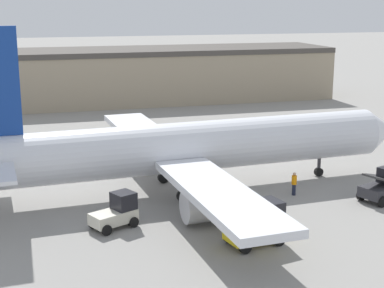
{
  "coord_description": "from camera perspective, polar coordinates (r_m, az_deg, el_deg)",
  "views": [
    {
      "loc": [
        -11.52,
        -40.77,
        13.91
      ],
      "look_at": [
        0.0,
        0.0,
        3.58
      ],
      "focal_mm": 55.0,
      "sensor_mm": 36.0,
      "label": 1
    }
  ],
  "objects": [
    {
      "name": "pushback_tug",
      "position": [
        37.54,
        -7.31,
        -6.57
      ],
      "size": [
        3.24,
        2.74,
        2.17
      ],
      "rotation": [
        0.0,
        0.0,
        0.44
      ],
      "color": "beige",
      "rests_on": "ground_plane"
    },
    {
      "name": "terminal_building",
      "position": [
        82.61,
        -16.75,
        6.04
      ],
      "size": [
        88.29,
        12.33,
        7.44
      ],
      "color": "gray",
      "rests_on": "ground_plane"
    },
    {
      "name": "baggage_tug",
      "position": [
        34.96,
        6.5,
        -7.8
      ],
      "size": [
        3.63,
        2.61,
        2.55
      ],
      "rotation": [
        0.0,
        0.0,
        0.21
      ],
      "color": "yellow",
      "rests_on": "ground_plane"
    },
    {
      "name": "ground_crew_worker",
      "position": [
        43.83,
        9.87,
        -3.75
      ],
      "size": [
        0.38,
        0.38,
        1.73
      ],
      "rotation": [
        0.0,
        0.0,
        1.06
      ],
      "color": "#1E2338",
      "rests_on": "ground_plane"
    },
    {
      "name": "airplane",
      "position": [
        43.34,
        -1.29,
        -0.39
      ],
      "size": [
        37.62,
        32.94,
        12.38
      ],
      "rotation": [
        0.0,
        0.0,
        0.06
      ],
      "color": "silver",
      "rests_on": "ground_plane"
    },
    {
      "name": "ground_plane",
      "position": [
        44.59,
        -0.0,
        -4.48
      ],
      "size": [
        400.0,
        400.0,
        0.0
      ],
      "primitive_type": "plane",
      "color": "gray"
    }
  ]
}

